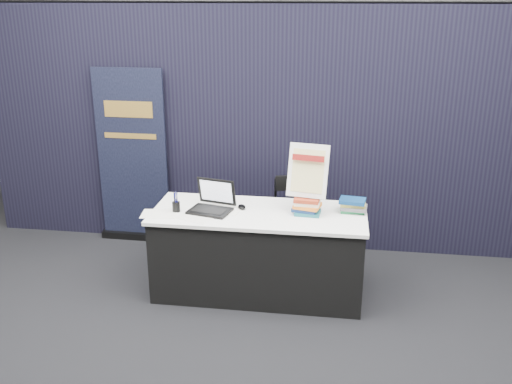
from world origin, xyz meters
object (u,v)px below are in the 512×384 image
object	(u,v)px
book_stack_short	(353,206)
info_sign	(308,171)
laptop	(211,204)
pullup_banner	(133,167)
display_table	(259,252)
stacking_chair	(293,218)
book_stack_tall	(307,206)

from	to	relation	value
book_stack_short	info_sign	world-z (taller)	info_sign
laptop	pullup_banner	bearing A→B (deg)	149.69
display_table	stacking_chair	distance (m)	0.64
pullup_banner	stacking_chair	xyz separation A→B (m)	(1.69, -0.37, -0.32)
info_sign	stacking_chair	bearing A→B (deg)	116.10
book_stack_tall	pullup_banner	world-z (taller)	pullup_banner
display_table	book_stack_tall	size ratio (longest dim) A/B	7.66
display_table	info_sign	bearing A→B (deg)	5.36
laptop	stacking_chair	world-z (taller)	laptop
book_stack_tall	pullup_banner	size ratio (longest dim) A/B	0.13
display_table	laptop	distance (m)	0.60
book_stack_tall	book_stack_short	bearing A→B (deg)	14.99
stacking_chair	laptop	bearing A→B (deg)	-152.80
pullup_banner	stacking_chair	world-z (taller)	pullup_banner
book_stack_tall	info_sign	bearing A→B (deg)	90.00
book_stack_short	info_sign	xyz separation A→B (m)	(-0.38, -0.07, 0.31)
book_stack_tall	info_sign	distance (m)	0.29
laptop	book_stack_short	world-z (taller)	laptop
laptop	book_stack_short	distance (m)	1.19
info_sign	pullup_banner	xyz separation A→B (m)	(-1.84, 0.91, -0.31)
book_stack_short	info_sign	size ratio (longest dim) A/B	0.46
stacking_chair	book_stack_tall	bearing A→B (deg)	-90.53
display_table	pullup_banner	distance (m)	1.78
book_stack_short	info_sign	distance (m)	0.49
pullup_banner	stacking_chair	bearing A→B (deg)	-11.75
laptop	book_stack_short	size ratio (longest dim) A/B	1.84
display_table	stacking_chair	bearing A→B (deg)	67.19
laptop	info_sign	bearing A→B (deg)	17.37
stacking_chair	book_stack_short	bearing A→B (deg)	-57.02
book_stack_short	stacking_chair	size ratio (longest dim) A/B	0.24
info_sign	pullup_banner	distance (m)	2.08
laptop	pullup_banner	xyz separation A→B (m)	(-1.03, 0.97, -0.01)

